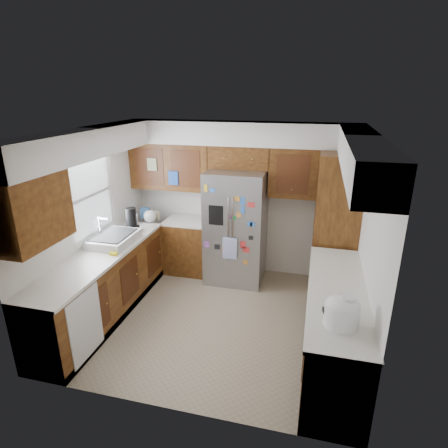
% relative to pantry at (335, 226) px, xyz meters
% --- Properties ---
extents(floor, '(3.60, 3.60, 0.00)m').
position_rel_pantry_xyz_m(floor, '(-1.50, -1.15, -1.07)').
color(floor, gray).
rests_on(floor, ground).
extents(room_shell, '(3.64, 3.24, 2.52)m').
position_rel_pantry_xyz_m(room_shell, '(-1.61, -0.79, 0.75)').
color(room_shell, silver).
rests_on(room_shell, ground).
extents(left_counter_run, '(1.36, 3.20, 0.92)m').
position_rel_pantry_xyz_m(left_counter_run, '(-2.86, -1.12, -0.65)').
color(left_counter_run, '#3B1B0B').
rests_on(left_counter_run, ground).
extents(right_counter_run, '(0.63, 2.25, 0.92)m').
position_rel_pantry_xyz_m(right_counter_run, '(0.00, -1.62, -0.65)').
color(right_counter_run, '#3B1B0B').
rests_on(right_counter_run, ground).
extents(pantry, '(0.60, 0.90, 2.15)m').
position_rel_pantry_xyz_m(pantry, '(0.00, 0.00, 0.00)').
color(pantry, '#3B1B0B').
rests_on(pantry, ground).
extents(fridge, '(0.90, 0.79, 1.80)m').
position_rel_pantry_xyz_m(fridge, '(-1.50, 0.05, -0.17)').
color(fridge, gray).
rests_on(fridge, ground).
extents(bridge_cabinet, '(0.96, 0.34, 0.35)m').
position_rel_pantry_xyz_m(bridge_cabinet, '(-1.50, 0.28, 0.90)').
color(bridge_cabinet, '#3B1B0B').
rests_on(bridge_cabinet, fridge).
extents(fridge_top_items, '(0.69, 0.29, 0.25)m').
position_rel_pantry_xyz_m(fridge_top_items, '(-1.62, 0.26, 1.19)').
color(fridge_top_items, '#2048B8').
rests_on(fridge_top_items, bridge_cabinet).
extents(sink_assembly, '(0.52, 0.75, 0.37)m').
position_rel_pantry_xyz_m(sink_assembly, '(-3.00, -1.05, -0.09)').
color(sink_assembly, silver).
rests_on(sink_assembly, left_counter_run).
extents(left_counter_clutter, '(0.37, 0.90, 0.38)m').
position_rel_pantry_xyz_m(left_counter_clutter, '(-2.96, -0.32, -0.02)').
color(left_counter_clutter, black).
rests_on(left_counter_clutter, left_counter_run).
extents(rice_cooker, '(0.33, 0.32, 0.28)m').
position_rel_pantry_xyz_m(rice_cooker, '(-0.00, -2.28, -0.01)').
color(rice_cooker, white).
rests_on(rice_cooker, right_counter_run).
extents(paper_towel, '(0.13, 0.13, 0.30)m').
position_rel_pantry_xyz_m(paper_towel, '(0.04, -2.28, -0.01)').
color(paper_towel, white).
rests_on(paper_towel, right_counter_run).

